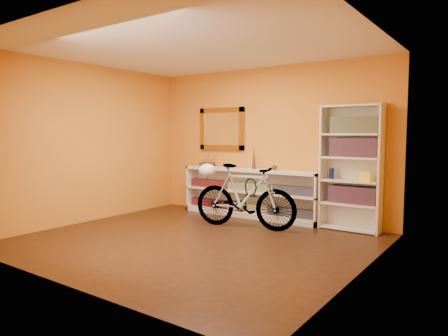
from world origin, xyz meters
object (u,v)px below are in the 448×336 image
Objects in this scene: bicycle at (245,196)px; helmet at (207,170)px; console_unit at (249,193)px; bookcase at (351,168)px.

bicycle reaches higher than helmet.
helmet reaches higher than console_unit.
helmet is at bearing -104.60° from console_unit.
bicycle reaches higher than console_unit.
bicycle is 0.75m from helmet.
console_unit is at bearing 75.40° from helmet.
bookcase is at bearing -68.90° from bicycle.
console_unit is at bearing 17.25° from bicycle.
console_unit is 1.03m from helmet.
helmet is at bearing 90.00° from bicycle.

